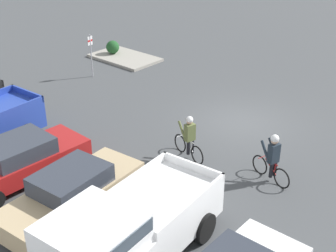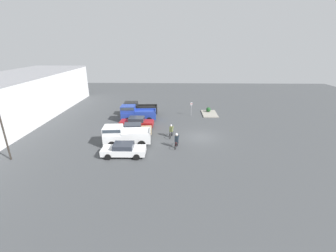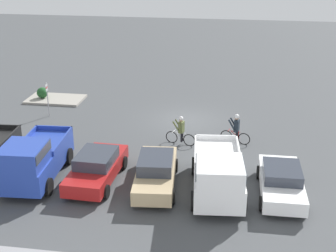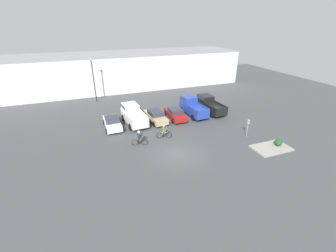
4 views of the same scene
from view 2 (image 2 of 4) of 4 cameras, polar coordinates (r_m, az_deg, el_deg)
ground_plane at (r=28.09m, az=8.31°, el=-2.75°), size 80.00×80.00×0.00m
sedan_0 at (r=23.44m, az=-11.18°, el=-5.92°), size 2.01×4.45×1.36m
pickup_truck_0 at (r=25.83m, az=-11.18°, el=-2.27°), size 2.66×5.37×2.21m
sedan_1 at (r=28.46m, az=-8.92°, el=-0.89°), size 2.21×4.82×1.46m
sedan_2 at (r=31.05m, az=-7.95°, el=0.94°), size 2.10×4.62×1.44m
pickup_truck_1 at (r=33.59m, az=-8.23°, el=3.28°), size 2.40×5.20×2.34m
pickup_truck_2 at (r=36.27m, az=-7.59°, el=4.46°), size 2.41×5.27×2.15m
cyclist_0 at (r=27.48m, az=0.79°, el=-1.19°), size 1.70×0.59×1.67m
cyclist_1 at (r=24.70m, az=2.17°, el=-3.60°), size 1.66×0.58×1.73m
fire_lane_sign at (r=35.88m, az=5.94°, el=4.74°), size 0.06×0.30×2.24m
lamppost at (r=26.17m, az=-36.75°, el=1.03°), size 0.36×0.36×6.94m
curb_island at (r=37.34m, az=10.47°, el=3.08°), size 3.88×2.36×0.15m
shrub at (r=38.07m, az=10.23°, el=4.14°), size 0.76×0.76×0.76m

